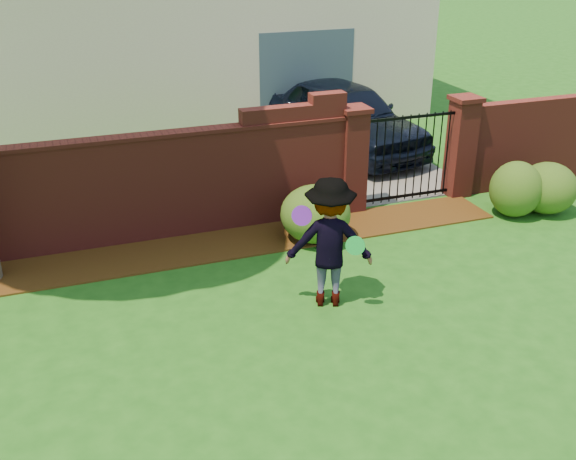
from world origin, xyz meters
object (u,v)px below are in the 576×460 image
object	(u,v)px
man	(329,244)
frisbee_green	(355,246)
car	(353,119)
frisbee_purple	(302,216)

from	to	relation	value
man	frisbee_green	bearing A→B (deg)	145.64
car	man	bearing A→B (deg)	-129.29
man	frisbee_purple	distance (m)	0.56
frisbee_purple	frisbee_green	world-z (taller)	frisbee_purple
man	frisbee_green	xyz separation A→B (m)	(0.22, -0.32, 0.09)
frisbee_purple	man	bearing A→B (deg)	-11.23
car	frisbee_green	distance (m)	6.77
car	frisbee_purple	size ratio (longest dim) A/B	17.30
car	frisbee_green	world-z (taller)	car
man	frisbee_green	distance (m)	0.40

